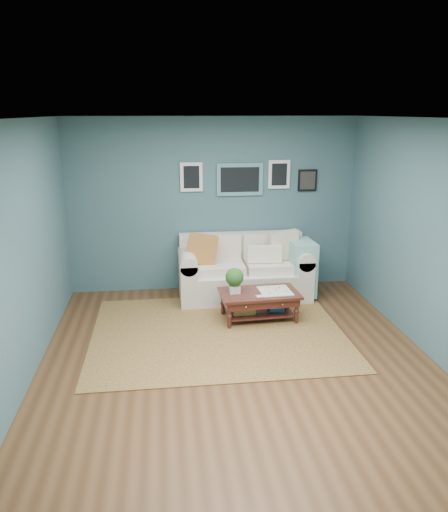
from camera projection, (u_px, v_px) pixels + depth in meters
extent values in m
plane|color=brown|center=(237.00, 358.00, 5.80)|extent=(5.00, 5.00, 0.00)
plane|color=white|center=(239.00, 118.00, 5.05)|extent=(5.00, 5.00, 0.00)
cube|color=#3B5C66|center=(214.00, 205.00, 7.81)|extent=(4.50, 0.02, 2.70)
cube|color=#3B5C66|center=(299.00, 353.00, 3.04)|extent=(4.50, 0.02, 2.70)
cube|color=#3B5C66|center=(23.00, 254.00, 5.16)|extent=(0.02, 5.00, 2.70)
cube|color=#3B5C66|center=(432.00, 240.00, 5.69)|extent=(0.02, 5.00, 2.70)
cube|color=teal|center=(240.00, 180.00, 7.72)|extent=(0.72, 0.03, 0.50)
cube|color=black|center=(240.00, 180.00, 7.70)|extent=(0.60, 0.01, 0.38)
cube|color=white|center=(191.00, 177.00, 7.62)|extent=(0.34, 0.03, 0.44)
cube|color=white|center=(279.00, 174.00, 7.77)|extent=(0.34, 0.03, 0.44)
cube|color=black|center=(307.00, 180.00, 7.86)|extent=(0.30, 0.03, 0.34)
cube|color=#563419|center=(218.00, 332.00, 6.48)|extent=(3.22, 2.58, 0.01)
cube|color=beige|center=(244.00, 283.00, 7.69)|extent=(1.47, 0.91, 0.44)
cube|color=beige|center=(240.00, 248.00, 7.89)|extent=(1.93, 0.23, 0.50)
cube|color=beige|center=(188.00, 279.00, 7.55)|extent=(0.25, 0.91, 0.64)
cube|color=beige|center=(298.00, 275.00, 7.76)|extent=(0.25, 0.91, 0.64)
cylinder|color=beige|center=(187.00, 259.00, 7.46)|extent=(0.27, 0.91, 0.27)
cylinder|color=beige|center=(299.00, 255.00, 7.67)|extent=(0.27, 0.91, 0.27)
cube|color=beige|center=(219.00, 268.00, 7.50)|extent=(0.75, 0.58, 0.13)
cube|color=beige|center=(270.00, 266.00, 7.59)|extent=(0.75, 0.58, 0.13)
cube|color=beige|center=(217.00, 246.00, 7.71)|extent=(0.75, 0.12, 0.37)
cube|color=beige|center=(267.00, 245.00, 7.80)|extent=(0.75, 0.12, 0.37)
cube|color=orange|center=(202.00, 249.00, 7.40)|extent=(0.50, 0.18, 0.49)
cube|color=#F0E0C9|center=(284.00, 245.00, 7.62)|extent=(0.49, 0.19, 0.48)
cube|color=#F0E8CF|center=(264.00, 254.00, 7.49)|extent=(0.52, 0.12, 0.25)
cube|color=#89C6C7|center=(301.00, 267.00, 7.60)|extent=(0.35, 0.57, 0.83)
cube|color=#381612|center=(259.00, 293.00, 6.79)|extent=(1.09, 0.68, 0.04)
cube|color=#381612|center=(259.00, 298.00, 6.81)|extent=(1.02, 0.60, 0.11)
cube|color=#381612|center=(259.00, 312.00, 6.87)|extent=(0.93, 0.51, 0.02)
sphere|color=gold|center=(246.00, 307.00, 6.50)|extent=(0.03, 0.03, 0.03)
sphere|color=gold|center=(283.00, 305.00, 6.59)|extent=(0.03, 0.03, 0.03)
cylinder|color=#381612|center=(229.00, 316.00, 6.54)|extent=(0.05, 0.05, 0.36)
cylinder|color=#381612|center=(297.00, 311.00, 6.70)|extent=(0.05, 0.05, 0.36)
cylinder|color=#381612|center=(223.00, 303.00, 7.00)|extent=(0.05, 0.05, 0.36)
cylinder|color=#381612|center=(286.00, 299.00, 7.15)|extent=(0.05, 0.05, 0.36)
cube|color=silver|center=(234.00, 289.00, 6.76)|extent=(0.15, 0.15, 0.11)
sphere|color=#244B19|center=(235.00, 277.00, 6.71)|extent=(0.25, 0.25, 0.25)
cube|color=white|center=(275.00, 291.00, 6.83)|extent=(0.45, 0.45, 0.01)
cube|color=#AE8B4B|center=(243.00, 307.00, 6.81)|extent=(0.31, 0.23, 0.18)
cube|color=#255793|center=(276.00, 307.00, 6.91)|extent=(0.22, 0.17, 0.10)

